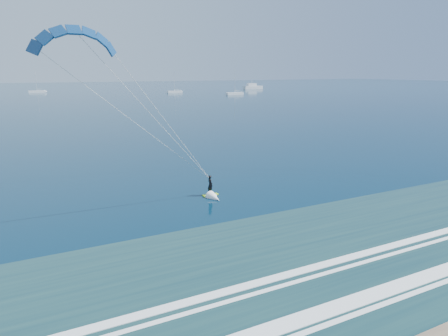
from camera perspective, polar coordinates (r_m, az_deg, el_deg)
The scene contains 5 objects.
kitesurfer_rig at distance 34.07m, azimuth -10.19°, elevation 7.30°, with size 17.04×6.12×16.27m.
motor_yacht at distance 274.63m, azimuth 4.11°, elevation 11.50°, with size 13.62×3.63×5.81m.
sailboat_2 at distance 250.71m, azimuth -25.14°, elevation 9.87°, with size 8.88×2.40×11.95m.
sailboat_3 at distance 226.98m, azimuth -7.06°, elevation 10.76°, with size 8.46×2.40×11.58m.
sailboat_4 at distance 208.69m, azimuth 1.55°, elevation 10.61°, with size 9.35×2.40×12.59m.
Camera 1 is at (-13.14, -8.39, 12.15)m, focal length 32.00 mm.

